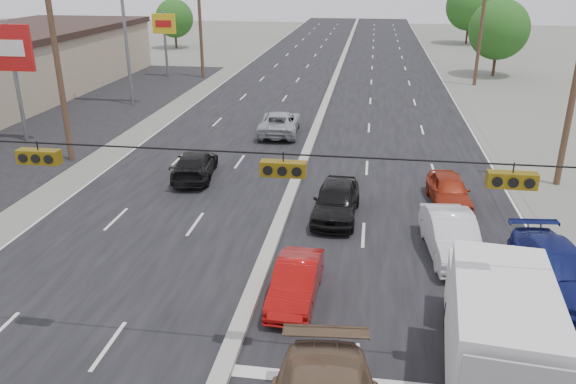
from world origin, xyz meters
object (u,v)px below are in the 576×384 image
at_px(pole_sign_mid, 12,55).
at_px(utility_pole_left_b, 58,65).
at_px(utility_pole_right_b, 576,78).
at_px(tree_right_mid, 499,29).
at_px(red_sedan, 296,282).
at_px(queue_car_b, 451,236).
at_px(queue_car_d, 557,270).
at_px(queue_car_e, 449,191).
at_px(oncoming_near, 195,165).
at_px(box_truck, 496,329).
at_px(utility_pole_right_c, 481,26).
at_px(utility_pole_left_c, 200,22).
at_px(tree_left_far, 174,18).
at_px(queue_car_a, 336,201).
at_px(oncoming_far, 280,123).
at_px(pole_sign_far, 164,29).
at_px(tree_right_far, 470,6).

bearing_deg(pole_sign_mid, utility_pole_left_b, -33.69).
xyz_separation_m(utility_pole_right_b, tree_right_mid, (2.50, 30.00, -0.77)).
height_order(red_sedan, queue_car_b, queue_car_b).
xyz_separation_m(queue_car_d, queue_car_e, (-2.60, 6.73, -0.05)).
height_order(pole_sign_mid, oncoming_near, pole_sign_mid).
bearing_deg(box_truck, queue_car_d, 64.60).
bearing_deg(utility_pole_right_c, pole_sign_mid, -143.29).
bearing_deg(utility_pole_left_c, box_truck, -64.35).
bearing_deg(tree_left_far, utility_pole_left_b, -78.08).
xyz_separation_m(utility_pole_left_b, red_sedan, (13.90, -11.92, -4.49)).
distance_m(queue_car_a, queue_car_b, 5.11).
bearing_deg(tree_left_far, red_sedan, -67.65).
xyz_separation_m(queue_car_d, oncoming_far, (-11.75, 16.92, -0.02)).
distance_m(utility_pole_right_c, tree_left_far, 39.90).
xyz_separation_m(utility_pole_left_b, utility_pole_right_b, (25.00, 0.00, 0.00)).
height_order(pole_sign_far, queue_car_b, pole_sign_far).
xyz_separation_m(tree_right_mid, queue_car_e, (-8.00, -33.40, -3.67)).
xyz_separation_m(pole_sign_far, oncoming_near, (10.98, -26.66, -3.75)).
bearing_deg(box_truck, red_sedan, 155.79).
bearing_deg(box_truck, tree_right_mid, 85.23).
distance_m(red_sedan, queue_car_e, 10.19).
distance_m(utility_pole_right_b, queue_car_e, 7.84).
bearing_deg(oncoming_near, tree_right_far, -117.85).
xyz_separation_m(utility_pole_left_c, tree_right_far, (28.50, 30.00, -0.15)).
bearing_deg(queue_car_d, queue_car_b, 141.32).
relative_size(tree_right_mid, oncoming_near, 1.58).
bearing_deg(utility_pole_right_b, pole_sign_mid, 174.19).
xyz_separation_m(pole_sign_mid, queue_car_e, (24.00, -6.40, -4.44)).
distance_m(tree_right_far, red_sedan, 68.63).
bearing_deg(utility_pole_right_b, utility_pole_left_c, 135.00).
height_order(utility_pole_left_b, red_sedan, utility_pole_left_b).
xyz_separation_m(utility_pole_right_b, utility_pole_right_c, (0.00, 25.00, 0.00)).
bearing_deg(tree_right_mid, queue_car_d, -97.66).
distance_m(box_truck, oncoming_near, 17.75).
height_order(oncoming_near, oncoming_far, oncoming_far).
xyz_separation_m(box_truck, queue_car_a, (-4.47, 9.53, -0.86)).
bearing_deg(pole_sign_mid, oncoming_near, -21.26).
height_order(pole_sign_far, tree_right_far, tree_right_far).
bearing_deg(utility_pole_left_c, utility_pole_left_b, -90.00).
distance_m(utility_pole_left_b, utility_pole_left_c, 25.00).
relative_size(red_sedan, queue_car_a, 0.86).
height_order(box_truck, queue_car_d, box_truck).
height_order(tree_right_far, queue_car_e, tree_right_far).
relative_size(tree_right_mid, queue_car_e, 1.81).
bearing_deg(red_sedan, oncoming_near, 124.03).
bearing_deg(red_sedan, pole_sign_far, 117.21).
distance_m(tree_right_far, box_truck, 70.66).
bearing_deg(box_truck, utility_pole_left_c, 121.35).
bearing_deg(utility_pole_right_b, tree_left_far, 127.48).
bearing_deg(utility_pole_left_b, oncoming_far, 33.23).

